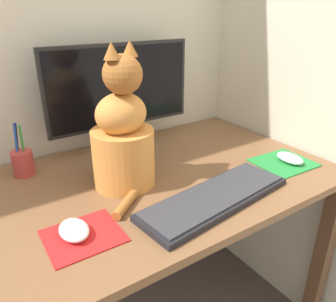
{
  "coord_description": "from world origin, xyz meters",
  "views": [
    {
      "loc": [
        -0.45,
        -0.8,
        1.22
      ],
      "look_at": [
        0.01,
        -0.1,
        0.85
      ],
      "focal_mm": 35.0,
      "sensor_mm": 36.0,
      "label": 1
    }
  ],
  "objects_px": {
    "keyboard": "(215,197)",
    "computer_mouse_right": "(290,158)",
    "monitor": "(121,92)",
    "computer_mouse_left": "(74,230)",
    "cat": "(123,136)",
    "pen_cup": "(23,162)"
  },
  "relations": [
    {
      "from": "monitor",
      "to": "computer_mouse_left",
      "type": "distance_m",
      "value": 0.58
    },
    {
      "from": "keyboard",
      "to": "computer_mouse_left",
      "type": "distance_m",
      "value": 0.39
    },
    {
      "from": "computer_mouse_left",
      "to": "pen_cup",
      "type": "distance_m",
      "value": 0.4
    },
    {
      "from": "monitor",
      "to": "cat",
      "type": "bearing_deg",
      "value": -115.65
    },
    {
      "from": "keyboard",
      "to": "computer_mouse_left",
      "type": "bearing_deg",
      "value": 163.3
    },
    {
      "from": "computer_mouse_right",
      "to": "cat",
      "type": "distance_m",
      "value": 0.59
    },
    {
      "from": "pen_cup",
      "to": "cat",
      "type": "bearing_deg",
      "value": -43.48
    },
    {
      "from": "computer_mouse_left",
      "to": "cat",
      "type": "bearing_deg",
      "value": 37.05
    },
    {
      "from": "keyboard",
      "to": "cat",
      "type": "relative_size",
      "value": 1.16
    },
    {
      "from": "monitor",
      "to": "keyboard",
      "type": "relative_size",
      "value": 1.13
    },
    {
      "from": "keyboard",
      "to": "pen_cup",
      "type": "xyz_separation_m",
      "value": [
        -0.41,
        0.47,
        0.03
      ]
    },
    {
      "from": "keyboard",
      "to": "computer_mouse_right",
      "type": "bearing_deg",
      "value": -0.48
    },
    {
      "from": "monitor",
      "to": "keyboard",
      "type": "height_order",
      "value": "monitor"
    },
    {
      "from": "monitor",
      "to": "cat",
      "type": "distance_m",
      "value": 0.29
    },
    {
      "from": "computer_mouse_left",
      "to": "computer_mouse_right",
      "type": "xyz_separation_m",
      "value": [
        0.76,
        -0.02,
        0.0
      ]
    },
    {
      "from": "monitor",
      "to": "computer_mouse_right",
      "type": "bearing_deg",
      "value": -46.37
    },
    {
      "from": "keyboard",
      "to": "computer_mouse_right",
      "type": "height_order",
      "value": "computer_mouse_right"
    },
    {
      "from": "monitor",
      "to": "computer_mouse_left",
      "type": "xyz_separation_m",
      "value": [
        -0.34,
        -0.42,
        -0.2
      ]
    },
    {
      "from": "cat",
      "to": "monitor",
      "type": "bearing_deg",
      "value": 44.6
    },
    {
      "from": "monitor",
      "to": "keyboard",
      "type": "distance_m",
      "value": 0.53
    },
    {
      "from": "computer_mouse_left",
      "to": "computer_mouse_right",
      "type": "relative_size",
      "value": 0.95
    },
    {
      "from": "monitor",
      "to": "computer_mouse_right",
      "type": "relative_size",
      "value": 5.49
    }
  ]
}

